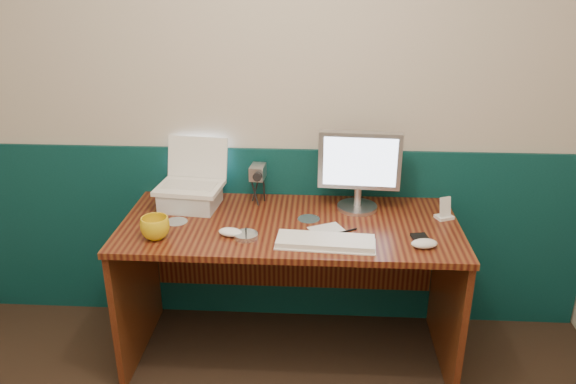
# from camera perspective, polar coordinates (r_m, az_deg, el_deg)

# --- Properties ---
(back_wall) EXTENTS (3.50, 0.04, 2.50)m
(back_wall) POSITION_cam_1_polar(r_m,az_deg,el_deg) (2.86, -2.76, 9.25)
(back_wall) COLOR beige
(back_wall) RESTS_ON ground
(wainscot) EXTENTS (3.48, 0.02, 1.00)m
(wainscot) POSITION_cam_1_polar(r_m,az_deg,el_deg) (3.11, -2.53, -4.41)
(wainscot) COLOR #073233
(wainscot) RESTS_ON ground
(desk) EXTENTS (1.60, 0.70, 0.75)m
(desk) POSITION_cam_1_polar(r_m,az_deg,el_deg) (2.84, 0.18, -10.00)
(desk) COLOR #3C100B
(desk) RESTS_ON ground
(laptop_riser) EXTENTS (0.29, 0.26, 0.09)m
(laptop_riser) POSITION_cam_1_polar(r_m,az_deg,el_deg) (2.86, -9.89, -0.63)
(laptop_riser) COLOR silver
(laptop_riser) RESTS_ON desk
(laptop) EXTENTS (0.34, 0.27, 0.26)m
(laptop) POSITION_cam_1_polar(r_m,az_deg,el_deg) (2.79, -10.12, 2.72)
(laptop) COLOR white
(laptop) RESTS_ON laptop_riser
(monitor) EXTENTS (0.40, 0.14, 0.40)m
(monitor) POSITION_cam_1_polar(r_m,az_deg,el_deg) (2.76, 7.22, 2.08)
(monitor) COLOR silver
(monitor) RESTS_ON desk
(keyboard) EXTENTS (0.43, 0.17, 0.02)m
(keyboard) POSITION_cam_1_polar(r_m,az_deg,el_deg) (2.46, 3.82, -5.13)
(keyboard) COLOR white
(keyboard) RESTS_ON desk
(mouse_right) EXTENTS (0.13, 0.09, 0.04)m
(mouse_right) POSITION_cam_1_polar(r_m,az_deg,el_deg) (2.50, 13.68, -5.11)
(mouse_right) COLOR silver
(mouse_right) RESTS_ON desk
(mouse_left) EXTENTS (0.12, 0.09, 0.04)m
(mouse_left) POSITION_cam_1_polar(r_m,az_deg,el_deg) (2.55, -5.86, -4.07)
(mouse_left) COLOR white
(mouse_left) RESTS_ON desk
(mug) EXTENTS (0.14, 0.14, 0.10)m
(mug) POSITION_cam_1_polar(r_m,az_deg,el_deg) (2.57, -13.35, -3.57)
(mug) COLOR gold
(mug) RESTS_ON desk
(camcorder) EXTENTS (0.10, 0.13, 0.20)m
(camcorder) POSITION_cam_1_polar(r_m,az_deg,el_deg) (2.85, -3.06, 0.74)
(camcorder) COLOR #B0B0B5
(camcorder) RESTS_ON desk
(cd_spindle) EXTENTS (0.11, 0.11, 0.02)m
(cd_spindle) POSITION_cam_1_polar(r_m,az_deg,el_deg) (2.52, -4.28, -4.46)
(cd_spindle) COLOR silver
(cd_spindle) RESTS_ON desk
(cd_loose_a) EXTENTS (0.11, 0.11, 0.00)m
(cd_loose_a) POSITION_cam_1_polar(r_m,az_deg,el_deg) (2.73, -11.28, -2.96)
(cd_loose_a) COLOR silver
(cd_loose_a) RESTS_ON desk
(cd_loose_b) EXTENTS (0.11, 0.11, 0.00)m
(cd_loose_b) POSITION_cam_1_polar(r_m,az_deg,el_deg) (2.70, 2.12, -2.74)
(cd_loose_b) COLOR #B5BBC6
(cd_loose_b) RESTS_ON desk
(pen) EXTENTS (0.13, 0.09, 0.01)m
(pen) POSITION_cam_1_polar(r_m,az_deg,el_deg) (2.58, 5.58, -4.08)
(pen) COLOR black
(pen) RESTS_ON desk
(papers) EXTENTS (0.18, 0.16, 0.00)m
(papers) POSITION_cam_1_polar(r_m,az_deg,el_deg) (2.60, 3.89, -3.79)
(papers) COLOR silver
(papers) RESTS_ON desk
(dock) EXTENTS (0.10, 0.09, 0.01)m
(dock) POSITION_cam_1_polar(r_m,az_deg,el_deg) (2.81, 15.57, -2.46)
(dock) COLOR white
(dock) RESTS_ON desk
(music_player) EXTENTS (0.06, 0.05, 0.09)m
(music_player) POSITION_cam_1_polar(r_m,az_deg,el_deg) (2.79, 15.69, -1.44)
(music_player) COLOR white
(music_player) RESTS_ON dock
(pda) EXTENTS (0.09, 0.13, 0.01)m
(pda) POSITION_cam_1_polar(r_m,az_deg,el_deg) (2.56, 13.41, -4.75)
(pda) COLOR black
(pda) RESTS_ON desk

